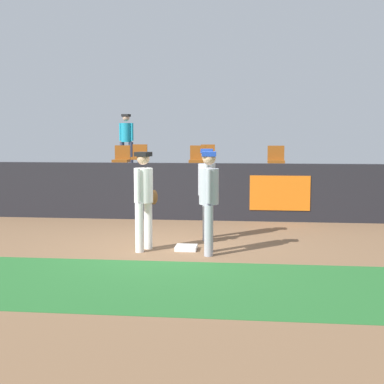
{
  "coord_description": "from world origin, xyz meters",
  "views": [
    {
      "loc": [
        1.5,
        -9.94,
        2.15
      ],
      "look_at": [
        0.3,
        0.86,
        1.0
      ],
      "focal_mm": 49.57,
      "sensor_mm": 36.0,
      "label": 1
    }
  ],
  "objects_px": {
    "seat_back_center": "(208,156)",
    "seat_front_left": "(122,158)",
    "player_coach_visitor": "(207,187)",
    "seat_front_center": "(197,159)",
    "spectator_hooded": "(126,137)",
    "first_base": "(186,248)",
    "player_runner_visitor": "(209,195)",
    "seat_front_right": "(276,159)",
    "player_fielder_home": "(144,194)",
    "seat_back_left": "(139,156)"
  },
  "relations": [
    {
      "from": "seat_back_center",
      "to": "spectator_hooded",
      "type": "distance_m",
      "value": 3.09
    },
    {
      "from": "seat_front_right",
      "to": "player_fielder_home",
      "type": "bearing_deg",
      "value": -117.16
    },
    {
      "from": "seat_back_center",
      "to": "seat_front_left",
      "type": "height_order",
      "value": "same"
    },
    {
      "from": "seat_front_center",
      "to": "seat_front_right",
      "type": "height_order",
      "value": "same"
    },
    {
      "from": "player_runner_visitor",
      "to": "seat_front_right",
      "type": "distance_m",
      "value": 5.61
    },
    {
      "from": "player_runner_visitor",
      "to": "seat_back_center",
      "type": "height_order",
      "value": "seat_back_center"
    },
    {
      "from": "player_fielder_home",
      "to": "seat_front_center",
      "type": "distance_m",
      "value": 5.26
    },
    {
      "from": "first_base",
      "to": "player_coach_visitor",
      "type": "distance_m",
      "value": 1.55
    },
    {
      "from": "player_fielder_home",
      "to": "seat_back_center",
      "type": "xyz_separation_m",
      "value": [
        0.62,
        7.02,
        0.44
      ]
    },
    {
      "from": "player_coach_visitor",
      "to": "seat_front_left",
      "type": "height_order",
      "value": "player_coach_visitor"
    },
    {
      "from": "player_runner_visitor",
      "to": "seat_back_left",
      "type": "distance_m",
      "value": 7.74
    },
    {
      "from": "player_runner_visitor",
      "to": "spectator_hooded",
      "type": "relative_size",
      "value": 1.02
    },
    {
      "from": "first_base",
      "to": "seat_front_right",
      "type": "distance_m",
      "value": 5.64
    },
    {
      "from": "player_runner_visitor",
      "to": "first_base",
      "type": "bearing_deg",
      "value": -126.75
    },
    {
      "from": "player_coach_visitor",
      "to": "seat_front_center",
      "type": "distance_m",
      "value": 4.07
    },
    {
      "from": "seat_back_left",
      "to": "seat_front_right",
      "type": "height_order",
      "value": "same"
    },
    {
      "from": "first_base",
      "to": "player_runner_visitor",
      "type": "height_order",
      "value": "player_runner_visitor"
    },
    {
      "from": "seat_front_left",
      "to": "spectator_hooded",
      "type": "xyz_separation_m",
      "value": [
        -0.53,
        2.83,
        0.6
      ]
    },
    {
      "from": "seat_front_left",
      "to": "seat_front_right",
      "type": "height_order",
      "value": "same"
    },
    {
      "from": "seat_front_right",
      "to": "seat_back_left",
      "type": "bearing_deg",
      "value": 157.06
    },
    {
      "from": "player_coach_visitor",
      "to": "seat_front_right",
      "type": "relative_size",
      "value": 2.25
    },
    {
      "from": "player_coach_visitor",
      "to": "spectator_hooded",
      "type": "xyz_separation_m",
      "value": [
        -3.31,
        6.83,
        1.02
      ]
    },
    {
      "from": "player_coach_visitor",
      "to": "player_runner_visitor",
      "type": "bearing_deg",
      "value": 3.32
    },
    {
      "from": "player_runner_visitor",
      "to": "spectator_hooded",
      "type": "distance_m",
      "value": 8.99
    },
    {
      "from": "player_fielder_home",
      "to": "seat_front_center",
      "type": "xyz_separation_m",
      "value": [
        0.48,
        5.22,
        0.44
      ]
    },
    {
      "from": "player_coach_visitor",
      "to": "seat_front_center",
      "type": "height_order",
      "value": "player_coach_visitor"
    },
    {
      "from": "seat_back_center",
      "to": "player_fielder_home",
      "type": "bearing_deg",
      "value": -95.05
    },
    {
      "from": "player_fielder_home",
      "to": "seat_front_left",
      "type": "xyz_separation_m",
      "value": [
        -1.71,
        5.22,
        0.44
      ]
    },
    {
      "from": "player_fielder_home",
      "to": "spectator_hooded",
      "type": "height_order",
      "value": "spectator_hooded"
    },
    {
      "from": "seat_back_center",
      "to": "spectator_hooded",
      "type": "bearing_deg",
      "value": 160.16
    },
    {
      "from": "player_fielder_home",
      "to": "seat_front_center",
      "type": "height_order",
      "value": "seat_front_center"
    },
    {
      "from": "seat_back_center",
      "to": "player_coach_visitor",
      "type": "bearing_deg",
      "value": -85.49
    },
    {
      "from": "player_runner_visitor",
      "to": "seat_front_center",
      "type": "distance_m",
      "value": 5.47
    },
    {
      "from": "seat_front_center",
      "to": "spectator_hooded",
      "type": "bearing_deg",
      "value": 133.82
    },
    {
      "from": "player_coach_visitor",
      "to": "seat_back_center",
      "type": "distance_m",
      "value": 5.84
    },
    {
      "from": "seat_back_center",
      "to": "seat_front_right",
      "type": "bearing_deg",
      "value": -41.18
    },
    {
      "from": "seat_front_left",
      "to": "seat_front_center",
      "type": "bearing_deg",
      "value": -0.0
    },
    {
      "from": "player_runner_visitor",
      "to": "seat_front_center",
      "type": "bearing_deg",
      "value": -174.96
    },
    {
      "from": "player_fielder_home",
      "to": "player_runner_visitor",
      "type": "xyz_separation_m",
      "value": [
        1.23,
        -0.18,
        0.01
      ]
    },
    {
      "from": "first_base",
      "to": "seat_front_center",
      "type": "height_order",
      "value": "seat_front_center"
    },
    {
      "from": "spectator_hooded",
      "to": "player_fielder_home",
      "type": "bearing_deg",
      "value": 116.44
    },
    {
      "from": "seat_front_center",
      "to": "seat_front_left",
      "type": "bearing_deg",
      "value": 180.0
    },
    {
      "from": "player_coach_visitor",
      "to": "first_base",
      "type": "bearing_deg",
      "value": -18.18
    },
    {
      "from": "player_fielder_home",
      "to": "seat_front_left",
      "type": "distance_m",
      "value": 5.51
    },
    {
      "from": "seat_front_right",
      "to": "spectator_hooded",
      "type": "distance_m",
      "value": 5.7
    },
    {
      "from": "player_fielder_home",
      "to": "spectator_hooded",
      "type": "bearing_deg",
      "value": -146.03
    },
    {
      "from": "seat_back_left",
      "to": "seat_front_center",
      "type": "xyz_separation_m",
      "value": [
        2.06,
        -1.8,
        -0.0
      ]
    },
    {
      "from": "seat_front_center",
      "to": "seat_front_right",
      "type": "bearing_deg",
      "value": 0.01
    },
    {
      "from": "spectator_hooded",
      "to": "seat_front_center",
      "type": "bearing_deg",
      "value": 144.73
    },
    {
      "from": "seat_front_left",
      "to": "spectator_hooded",
      "type": "distance_m",
      "value": 2.94
    }
  ]
}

